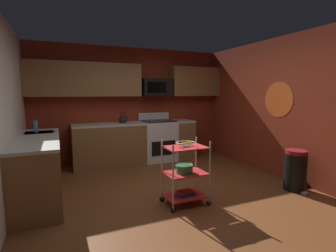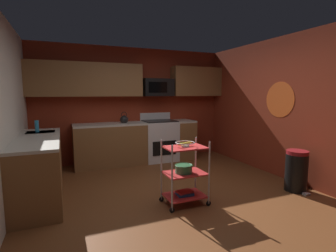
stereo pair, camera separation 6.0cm
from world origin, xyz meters
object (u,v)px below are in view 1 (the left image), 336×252
(rolling_cart, at_px, (185,173))
(mixing_bowl_large, at_px, (184,168))
(book_stack, at_px, (185,193))
(trash_can, at_px, (295,170))
(kettle, at_px, (123,119))
(dish_soap_bottle, at_px, (36,127))
(fruit_bowl, at_px, (186,143))
(oven_range, at_px, (158,140))
(microwave, at_px, (156,87))

(rolling_cart, height_order, mixing_bowl_large, rolling_cart)
(rolling_cart, bearing_deg, book_stack, 0.00)
(rolling_cart, xyz_separation_m, trash_can, (1.89, -0.24, -0.13))
(kettle, height_order, dish_soap_bottle, kettle)
(fruit_bowl, distance_m, mixing_bowl_large, 0.36)
(oven_range, distance_m, dish_soap_bottle, 2.65)
(rolling_cart, distance_m, kettle, 2.47)
(trash_can, bearing_deg, rolling_cart, 172.71)
(microwave, xyz_separation_m, kettle, (-0.83, -0.11, -0.70))
(book_stack, xyz_separation_m, kettle, (-0.31, 2.39, 0.84))
(fruit_bowl, relative_size, trash_can, 0.41)
(microwave, xyz_separation_m, dish_soap_bottle, (-2.48, -0.87, -0.68))
(oven_range, distance_m, fruit_bowl, 2.48)
(trash_can, bearing_deg, kettle, 129.83)
(oven_range, height_order, kettle, kettle)
(kettle, relative_size, dish_soap_bottle, 1.32)
(book_stack, height_order, kettle, kettle)
(fruit_bowl, relative_size, kettle, 1.03)
(kettle, bearing_deg, mixing_bowl_large, -83.11)
(mixing_bowl_large, xyz_separation_m, dish_soap_bottle, (-1.94, 1.63, 0.50))
(book_stack, bearing_deg, rolling_cart, 180.00)
(book_stack, bearing_deg, mixing_bowl_large, 180.00)
(book_stack, xyz_separation_m, trash_can, (1.89, -0.24, 0.17))
(mixing_bowl_large, bearing_deg, kettle, 96.89)
(rolling_cart, distance_m, dish_soap_bottle, 2.61)
(oven_range, relative_size, book_stack, 4.69)
(book_stack, bearing_deg, microwave, 78.22)
(oven_range, height_order, dish_soap_bottle, dish_soap_bottle)
(microwave, distance_m, trash_can, 3.35)
(kettle, bearing_deg, oven_range, 0.27)
(kettle, bearing_deg, book_stack, -82.71)
(microwave, height_order, trash_can, microwave)
(microwave, height_order, book_stack, microwave)
(fruit_bowl, distance_m, book_stack, 0.72)
(mixing_bowl_large, distance_m, trash_can, 1.93)
(oven_range, bearing_deg, kettle, -179.73)
(microwave, xyz_separation_m, trash_can, (1.37, -2.74, -1.37))
(mixing_bowl_large, bearing_deg, book_stack, 0.00)
(oven_range, xyz_separation_m, kettle, (-0.83, -0.00, 0.52))
(oven_range, height_order, mixing_bowl_large, oven_range)
(kettle, bearing_deg, dish_soap_bottle, -155.33)
(kettle, bearing_deg, fruit_bowl, -82.71)
(rolling_cart, relative_size, kettle, 3.47)
(kettle, bearing_deg, trash_can, -50.17)
(oven_range, distance_m, trash_can, 2.97)
(fruit_bowl, distance_m, dish_soap_bottle, 2.55)
(fruit_bowl, relative_size, dish_soap_bottle, 1.36)
(trash_can, bearing_deg, book_stack, 172.71)
(oven_range, xyz_separation_m, fruit_bowl, (-0.52, -2.39, 0.40))
(dish_soap_bottle, height_order, trash_can, dish_soap_bottle)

